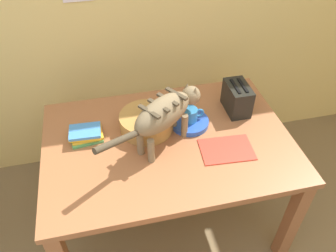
{
  "coord_description": "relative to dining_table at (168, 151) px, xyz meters",
  "views": [
    {
      "loc": [
        -0.21,
        -0.13,
        1.99
      ],
      "look_at": [
        0.08,
        1.14,
        0.82
      ],
      "focal_mm": 36.05,
      "sensor_mm": 36.0,
      "label": 1
    }
  ],
  "objects": [
    {
      "name": "wicker_basket",
      "position": [
        -0.1,
        0.12,
        0.13
      ],
      "size": [
        0.29,
        0.29,
        0.09
      ],
      "color": "#B17F3D",
      "rests_on": "dining_table"
    },
    {
      "name": "toaster",
      "position": [
        0.45,
        0.16,
        0.17
      ],
      "size": [
        0.12,
        0.2,
        0.18
      ],
      "color": "black",
      "rests_on": "dining_table"
    },
    {
      "name": "book_stack",
      "position": [
        -0.43,
        0.11,
        0.12
      ],
      "size": [
        0.18,
        0.14,
        0.07
      ],
      "color": "#4DA15A",
      "rests_on": "dining_table"
    },
    {
      "name": "cat",
      "position": [
        -0.02,
        -0.02,
        0.29
      ],
      "size": [
        0.58,
        0.42,
        0.3
      ],
      "rotation": [
        0.0,
        0.0,
        -0.97
      ],
      "color": "#7F6B4B",
      "rests_on": "dining_table"
    },
    {
      "name": "magazine",
      "position": [
        0.28,
        -0.14,
        0.09
      ],
      "size": [
        0.29,
        0.21,
        0.01
      ],
      "primitive_type": "cube",
      "rotation": [
        0.0,
        0.0,
        -0.07
      ],
      "color": "red",
      "rests_on": "dining_table"
    },
    {
      "name": "saucer_bowl",
      "position": [
        0.15,
        0.1,
        0.1
      ],
      "size": [
        0.22,
        0.22,
        0.03
      ],
      "primitive_type": "cylinder",
      "color": "blue",
      "rests_on": "dining_table"
    },
    {
      "name": "coffee_mug",
      "position": [
        0.15,
        0.1,
        0.15
      ],
      "size": [
        0.12,
        0.08,
        0.08
      ],
      "color": "#2D7CBC",
      "rests_on": "saucer_bowl"
    },
    {
      "name": "dining_table",
      "position": [
        0.0,
        0.0,
        0.0
      ],
      "size": [
        1.33,
        0.92,
        0.72
      ],
      "color": "#A2613A",
      "rests_on": "ground_plane"
    }
  ]
}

